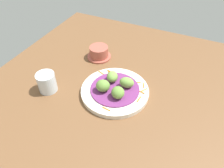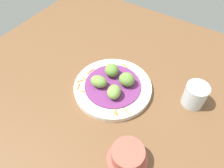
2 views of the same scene
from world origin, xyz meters
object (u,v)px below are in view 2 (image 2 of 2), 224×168
(guac_scoop_right, at_px, (112,70))
(water_glass, at_px, (195,95))
(main_plate, at_px, (113,88))
(guac_scoop_back, at_px, (99,82))
(terracotta_bowl, at_px, (128,156))
(guac_scoop_left, at_px, (114,92))
(guac_scoop_center, at_px, (127,79))

(guac_scoop_right, bearing_deg, water_glass, -77.98)
(main_plate, distance_m, guac_scoop_back, 0.06)
(guac_scoop_right, bearing_deg, terracotta_bowl, -138.77)
(main_plate, xyz_separation_m, guac_scoop_left, (-0.04, -0.03, 0.03))
(main_plate, xyz_separation_m, guac_scoop_back, (-0.03, 0.04, 0.04))
(guac_scoop_back, relative_size, terracotta_bowl, 0.50)
(guac_scoop_center, height_order, water_glass, water_glass)
(guac_scoop_left, xyz_separation_m, terracotta_bowl, (-0.15, -0.14, -0.02))
(water_glass, bearing_deg, main_plate, 111.10)
(guac_scoop_left, relative_size, guac_scoop_right, 1.06)
(guac_scoop_left, bearing_deg, main_plate, 37.52)
(guac_scoop_center, relative_size, water_glass, 0.68)
(main_plate, distance_m, water_glass, 0.27)
(guac_scoop_back, bearing_deg, guac_scoop_left, -97.48)
(guac_scoop_center, distance_m, guac_scoop_back, 0.09)
(main_plate, distance_m, terracotta_bowl, 0.25)
(guac_scoop_left, xyz_separation_m, guac_scoop_center, (0.07, -0.01, 0.00))
(guac_scoop_right, height_order, terracotta_bowl, guac_scoop_right)
(guac_scoop_center, bearing_deg, main_plate, 127.52)
(terracotta_bowl, bearing_deg, water_glass, -15.97)
(guac_scoop_back, xyz_separation_m, water_glass, (0.12, -0.29, -0.01))
(guac_scoop_back, bearing_deg, guac_scoop_center, -52.48)
(guac_scoop_right, bearing_deg, guac_scoop_center, -97.48)
(water_glass, bearing_deg, guac_scoop_right, 102.02)
(main_plate, relative_size, water_glass, 3.38)
(terracotta_bowl, distance_m, water_glass, 0.29)
(guac_scoop_left, xyz_separation_m, guac_scoop_back, (0.01, 0.07, 0.00))
(terracotta_bowl, height_order, water_glass, water_glass)
(water_glass, bearing_deg, guac_scoop_center, 107.70)
(guac_scoop_center, relative_size, guac_scoop_back, 0.95)
(guac_scoop_center, bearing_deg, terracotta_bowl, -148.72)
(guac_scoop_left, distance_m, water_glass, 0.26)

